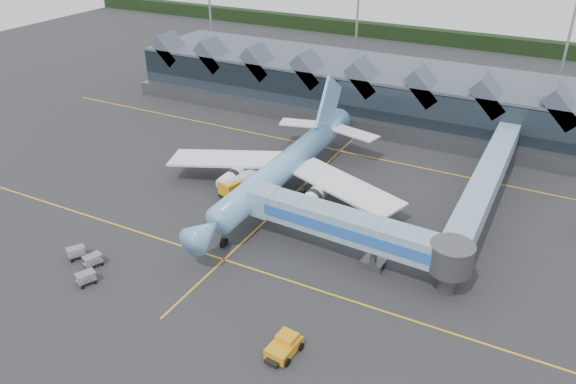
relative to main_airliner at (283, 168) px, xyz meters
The scene contains 10 objects.
ground 11.29m from the main_airliner, 81.03° to the right, with size 260.00×260.00×0.00m, color #292A2C.
taxi_stripes 4.40m from the main_airliner, 13.79° to the right, with size 120.00×60.00×0.01m.
tree_line_far 99.63m from the main_airliner, 89.05° to the left, with size 260.00×4.00×4.00m, color black.
terminal 37.12m from the main_airliner, 95.29° to the left, with size 90.00×22.25×12.52m.
light_masts 57.70m from the main_airliner, 66.63° to the left, with size 132.40×42.56×22.45m.
main_airliner is the anchor object (origin of this frame).
jet_bridge 20.40m from the main_airliner, 33.82° to the right, with size 28.01×5.71×6.33m.
fuel_truck 5.68m from the main_airliner, 157.45° to the right, with size 4.67×9.81×3.28m.
pushback_tug 32.64m from the main_airliner, 61.81° to the right, with size 2.94×4.34×1.84m.
baggage_carts 30.11m from the main_airliner, 113.15° to the right, with size 6.98×5.62×1.45m.
Camera 1 is at (32.75, -53.75, 39.64)m, focal length 35.00 mm.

